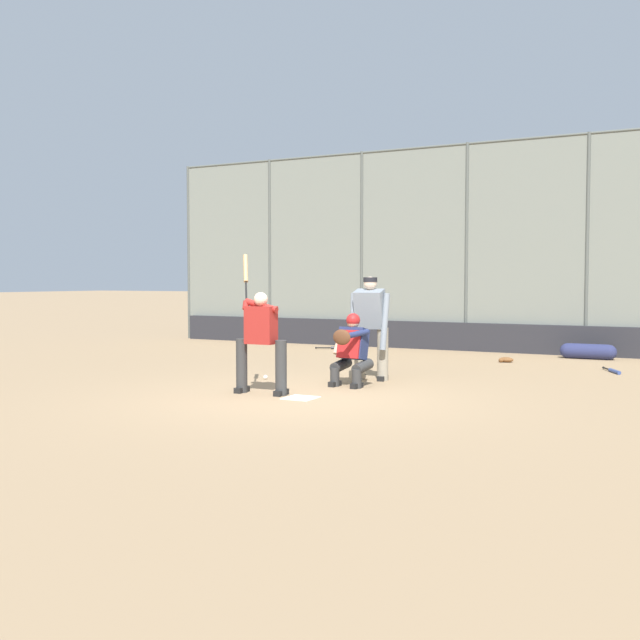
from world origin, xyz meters
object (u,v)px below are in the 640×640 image
Objects in this scene: batter_at_plate at (261,339)px; catcher_behind_plate at (351,349)px; umpire_home at (370,325)px; baseball_loose at (265,377)px; spare_bat_near_backstop at (338,348)px; equipment_bag_dugout_side at (588,351)px; spare_bat_by_padding at (613,371)px; fielding_glove_on_dirt at (506,360)px.

catcher_behind_plate is (-0.83, -1.33, -0.22)m from batter_at_plate.
umpire_home is 1.96m from baseball_loose.
catcher_behind_plate reaches higher than spare_bat_near_backstop.
batter_at_plate is 1.20× the size of umpire_home.
equipment_bag_dugout_side is at bearing -23.71° from spare_bat_near_backstop.
batter_at_plate is 27.76× the size of baseball_loose.
spare_bat_by_padding is 10.28× the size of baseball_loose.
spare_bat_by_padding is (-6.38, 1.85, 0.00)m from spare_bat_near_backstop.
catcher_behind_plate is 6.55m from equipment_bag_dugout_side.
spare_bat_near_backstop is 5.63m from baseball_loose.
batter_at_plate is 1.78m from baseball_loose.
spare_bat_near_backstop is at bearing 3.95° from equipment_bag_dugout_side.
equipment_bag_dugout_side reaches higher than baseball_loose.
umpire_home reaches higher than baseball_loose.
umpire_home is at bearing -112.75° from batter_at_plate.
spare_bat_by_padding is at bearing -131.76° from batter_at_plate.
fielding_glove_on_dirt reaches higher than spare_bat_by_padding.
fielding_glove_on_dirt is 1.99m from equipment_bag_dugout_side.
spare_bat_near_backstop is at bearing -76.59° from baseball_loose.
spare_bat_near_backstop and spare_bat_by_padding have the same top height.
umpire_home is at bearing 70.21° from fielding_glove_on_dirt.
catcher_behind_plate is 1.70m from baseball_loose.
equipment_bag_dugout_side is (-4.35, -5.86, 0.12)m from baseball_loose.
baseball_loose is (5.08, 3.62, 0.00)m from spare_bat_by_padding.
fielding_glove_on_dirt is at bearing -41.24° from spare_bat_near_backstop.
spare_bat_by_padding is at bearing -43.84° from spare_bat_near_backstop.
baseball_loose is at bearing 2.04° from catcher_behind_plate.
catcher_behind_plate is 15.43× the size of baseball_loose.
spare_bat_by_padding is 6.24m from baseball_loose.
spare_bat_by_padding is 0.66× the size of equipment_bag_dugout_side.
batter_at_plate is 6.66m from spare_bat_by_padding.
batter_at_plate is 8.12m from equipment_bag_dugout_side.
batter_at_plate is 7.22m from spare_bat_near_backstop.
catcher_behind_plate is 0.84m from umpire_home.
catcher_behind_plate is 6.29m from spare_bat_near_backstop.
umpire_home is (0.00, -0.77, 0.33)m from catcher_behind_plate.
spare_bat_by_padding is 2.28m from fielding_glove_on_dirt.
equipment_bag_dugout_side is (-2.74, -5.17, -0.76)m from umpire_home.
baseball_loose reaches higher than spare_bat_by_padding.
umpire_home is 2.17× the size of spare_bat_near_backstop.
umpire_home is (-0.83, -2.10, 0.12)m from batter_at_plate.
batter_at_plate is 6.28m from fielding_glove_on_dirt.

